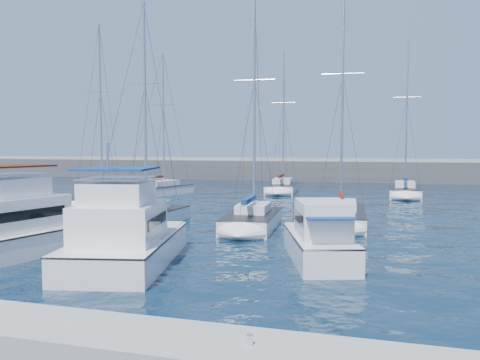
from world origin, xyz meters
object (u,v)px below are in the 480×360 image
(motor_yacht_stbd_outer, at_px, (320,241))
(sailboat_mid_d, at_px, (340,216))
(sailboat_mid_c, at_px, (252,220))
(sailboat_back_b, at_px, (282,187))
(sailboat_mid_b, at_px, (140,219))
(sailboat_back_c, at_px, (405,191))
(motor_yacht_stbd_inner, at_px, (125,240))
(sailboat_back_a, at_px, (159,190))
(motor_yacht_port_inner, at_px, (26,229))
(sailboat_mid_a, at_px, (99,201))

(motor_yacht_stbd_outer, xyz_separation_m, sailboat_mid_d, (0.24, 10.78, -0.41))
(sailboat_mid_c, distance_m, sailboat_mid_d, 6.13)
(sailboat_mid_d, bearing_deg, sailboat_back_b, 107.59)
(sailboat_mid_b, xyz_separation_m, sailboat_back_c, (17.84, 24.60, 0.03))
(motor_yacht_stbd_inner, bearing_deg, sailboat_back_a, 100.84)
(sailboat_back_a, xyz_separation_m, sailboat_back_b, (12.17, 6.87, 0.01))
(motor_yacht_port_inner, distance_m, sailboat_back_c, 38.28)
(motor_yacht_stbd_outer, height_order, sailboat_mid_a, sailboat_mid_a)
(motor_yacht_stbd_outer, distance_m, sailboat_mid_d, 10.79)
(sailboat_mid_c, xyz_separation_m, sailboat_back_c, (10.70, 23.19, 0.01))
(sailboat_mid_b, xyz_separation_m, sailboat_back_a, (-7.62, 18.90, 0.01))
(sailboat_mid_a, xyz_separation_m, sailboat_back_c, (25.97, 16.55, -0.01))
(sailboat_mid_a, relative_size, sailboat_mid_d, 0.99)
(motor_yacht_stbd_inner, height_order, sailboat_mid_d, sailboat_mid_d)
(motor_yacht_stbd_inner, xyz_separation_m, sailboat_mid_c, (3.03, 10.61, -0.59))
(sailboat_mid_b, distance_m, sailboat_back_c, 30.39)
(sailboat_back_a, bearing_deg, motor_yacht_stbd_outer, -34.49)
(motor_yacht_stbd_inner, distance_m, sailboat_back_a, 30.45)
(motor_yacht_port_inner, distance_m, sailboat_back_a, 27.74)
(motor_yacht_stbd_inner, xyz_separation_m, sailboat_mid_d, (8.33, 13.69, -0.60))
(sailboat_back_a, bearing_deg, motor_yacht_stbd_inner, -50.03)
(motor_yacht_port_inner, height_order, sailboat_mid_a, sailboat_mid_a)
(sailboat_mid_a, xyz_separation_m, sailboat_mid_c, (15.27, -6.64, -0.01))
(motor_yacht_stbd_inner, relative_size, sailboat_back_a, 0.56)
(motor_yacht_port_inner, xyz_separation_m, sailboat_mid_a, (-6.29, 16.28, -0.58))
(motor_yacht_port_inner, bearing_deg, sailboat_back_a, 116.13)
(motor_yacht_port_inner, relative_size, sailboat_mid_c, 0.69)
(sailboat_mid_c, bearing_deg, sailboat_mid_d, 26.21)
(motor_yacht_stbd_inner, bearing_deg, sailboat_mid_d, 46.86)
(motor_yacht_stbd_outer, xyz_separation_m, sailboat_mid_b, (-12.20, 6.29, -0.42))
(motor_yacht_stbd_inner, distance_m, sailboat_mid_a, 21.16)
(motor_yacht_port_inner, relative_size, sailboat_back_c, 0.62)
(motor_yacht_stbd_inner, xyz_separation_m, sailboat_back_c, (13.73, 33.80, -0.58))
(sailboat_mid_a, distance_m, sailboat_mid_b, 11.44)
(motor_yacht_stbd_outer, distance_m, sailboat_back_a, 32.05)
(sailboat_back_c, bearing_deg, motor_yacht_stbd_outer, -97.86)
(motor_yacht_stbd_outer, xyz_separation_m, sailboat_back_b, (-7.64, 32.05, -0.40))
(motor_yacht_port_inner, xyz_separation_m, sailboat_mid_b, (1.84, 8.23, -0.61))
(sailboat_back_b, bearing_deg, motor_yacht_port_inner, -105.16)
(motor_yacht_stbd_outer, distance_m, sailboat_mid_c, 9.22)
(motor_yacht_port_inner, bearing_deg, sailboat_mid_c, 61.12)
(motor_yacht_port_inner, bearing_deg, motor_yacht_stbd_inner, 4.81)
(sailboat_mid_a, bearing_deg, sailboat_mid_c, -28.58)
(sailboat_back_b, bearing_deg, sailboat_back_a, -155.08)
(sailboat_mid_d, xyz_separation_m, sailboat_back_b, (-7.89, 21.28, 0.00))
(motor_yacht_stbd_outer, height_order, sailboat_back_b, sailboat_back_b)
(motor_yacht_stbd_inner, distance_m, sailboat_mid_c, 11.05)
(sailboat_back_a, bearing_deg, motor_yacht_port_inner, -60.66)
(sailboat_mid_c, bearing_deg, motor_yacht_stbd_outer, -60.64)
(sailboat_mid_d, height_order, sailboat_back_b, sailboat_back_b)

